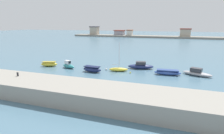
# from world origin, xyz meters

# --- Properties ---
(ground_plane) EXTENTS (400.00, 400.00, 0.00)m
(ground_plane) POSITION_xyz_m (0.00, 0.00, 0.00)
(ground_plane) COLOR slate
(seawall_embankment) EXTENTS (77.77, 6.12, 2.10)m
(seawall_embankment) POSITION_xyz_m (0.00, -6.36, 1.05)
(seawall_embankment) COLOR gray
(seawall_embankment) RESTS_ON ground
(mooring_bollard) EXTENTS (0.27, 0.27, 0.56)m
(mooring_bollard) POSITION_xyz_m (-11.09, -5.68, 2.38)
(mooring_bollard) COLOR #2D2D33
(mooring_bollard) RESTS_ON seawall_embankment
(moored_boat_0) EXTENTS (3.92, 2.35, 1.10)m
(moored_boat_0) POSITION_xyz_m (-16.42, 8.37, 0.53)
(moored_boat_0) COLOR yellow
(moored_boat_0) RESTS_ON ground
(moored_boat_1) EXTENTS (3.77, 2.38, 1.67)m
(moored_boat_1) POSITION_xyz_m (-11.33, 8.37, 0.59)
(moored_boat_1) COLOR teal
(moored_boat_1) RESTS_ON ground
(moored_boat_2) EXTENTS (4.17, 1.95, 1.17)m
(moored_boat_2) POSITION_xyz_m (-5.02, 7.07, 0.56)
(moored_boat_2) COLOR navy
(moored_boat_2) RESTS_ON ground
(moored_boat_3) EXTENTS (4.05, 2.07, 5.96)m
(moored_boat_3) POSITION_xyz_m (-0.07, 9.24, 0.43)
(moored_boat_3) COLOR yellow
(moored_boat_3) RESTS_ON ground
(moored_boat_4) EXTENTS (5.79, 3.00, 1.56)m
(moored_boat_4) POSITION_xyz_m (3.89, 12.91, 0.59)
(moored_boat_4) COLOR navy
(moored_boat_4) RESTS_ON ground
(moored_boat_5) EXTENTS (5.14, 1.92, 0.99)m
(moored_boat_5) POSITION_xyz_m (9.62, 9.77, 0.47)
(moored_boat_5) COLOR #3856A8
(moored_boat_5) RESTS_ON ground
(moored_boat_6) EXTENTS (5.63, 3.56, 1.44)m
(moored_boat_6) POSITION_xyz_m (14.92, 10.97, 0.52)
(moored_boat_6) COLOR #9E9EA3
(moored_boat_6) RESTS_ON ground
(mooring_buoy_0) EXTENTS (0.28, 0.28, 0.28)m
(mooring_buoy_0) POSITION_xyz_m (2.61, 8.47, 0.14)
(mooring_buoy_0) COLOR yellow
(mooring_buoy_0) RESTS_ON ground
(mooring_buoy_1) EXTENTS (0.43, 0.43, 0.43)m
(mooring_buoy_1) POSITION_xyz_m (-2.74, 9.30, 0.21)
(mooring_buoy_1) COLOR white
(mooring_buoy_1) RESTS_ON ground
(mooring_buoy_2) EXTENTS (0.41, 0.41, 0.41)m
(mooring_buoy_2) POSITION_xyz_m (14.77, 13.89, 0.21)
(mooring_buoy_2) COLOR orange
(mooring_buoy_2) RESTS_ON ground
(distant_shoreline) EXTENTS (122.77, 10.81, 8.37)m
(distant_shoreline) POSITION_xyz_m (0.04, 103.56, 1.76)
(distant_shoreline) COLOR gray
(distant_shoreline) RESTS_ON ground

